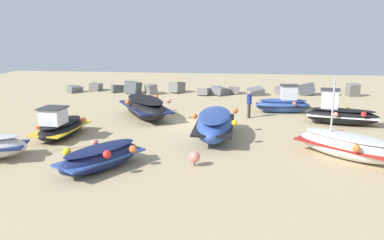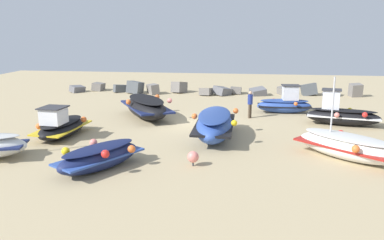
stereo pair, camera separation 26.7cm
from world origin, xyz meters
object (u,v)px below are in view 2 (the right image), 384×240
at_px(fishing_boat_3, 347,146).
at_px(fishing_boat_6, 100,157).
at_px(fishing_boat_4, 146,107).
at_px(fishing_boat_5, 285,104).
at_px(fishing_boat_7, 342,114).
at_px(fishing_boat_0, 215,124).
at_px(fishing_boat_2, 61,126).
at_px(mooring_buoy_0, 193,157).
at_px(person_walking, 250,103).

bearing_deg(fishing_boat_3, fishing_boat_6, -124.15).
distance_m(fishing_boat_4, fishing_boat_5, 9.46).
bearing_deg(fishing_boat_3, fishing_boat_4, -171.72).
relative_size(fishing_boat_3, fishing_boat_7, 1.03).
relative_size(fishing_boat_3, fishing_boat_6, 1.13).
bearing_deg(fishing_boat_5, fishing_boat_0, -123.87).
bearing_deg(fishing_boat_6, fishing_boat_2, 71.11).
bearing_deg(fishing_boat_6, fishing_boat_0, -7.71).
xyz_separation_m(fishing_boat_4, mooring_buoy_0, (4.25, -8.85, -0.32)).
bearing_deg(person_walking, fishing_boat_4, -140.17).
bearing_deg(fishing_boat_5, fishing_boat_6, -127.42).
bearing_deg(fishing_boat_6, fishing_boat_3, -44.08).
bearing_deg(person_walking, mooring_buoy_0, -70.92).
bearing_deg(fishing_boat_5, fishing_boat_7, -48.75).
relative_size(fishing_boat_4, person_walking, 3.20).
bearing_deg(fishing_boat_4, fishing_boat_2, -63.80).
bearing_deg(fishing_boat_2, fishing_boat_7, 111.56).
relative_size(fishing_boat_0, fishing_boat_7, 1.18).
height_order(fishing_boat_2, fishing_boat_5, fishing_boat_5).
bearing_deg(fishing_boat_7, mooring_buoy_0, 58.70).
distance_m(fishing_boat_2, mooring_buoy_0, 8.43).
bearing_deg(mooring_buoy_0, fishing_boat_6, -166.41).
xyz_separation_m(fishing_boat_0, fishing_boat_7, (7.31, 4.01, -0.10)).
height_order(fishing_boat_0, fishing_boat_6, fishing_boat_0).
distance_m(fishing_boat_4, mooring_buoy_0, 9.82).
bearing_deg(fishing_boat_4, person_walking, 65.72).
height_order(fishing_boat_0, fishing_boat_3, fishing_boat_3).
xyz_separation_m(fishing_boat_2, mooring_buoy_0, (7.61, -3.63, -0.20)).
distance_m(fishing_boat_3, fishing_boat_5, 9.91).
bearing_deg(fishing_boat_6, mooring_buoy_0, -45.50).
bearing_deg(fishing_boat_0, fishing_boat_2, -84.10).
distance_m(fishing_boat_5, person_walking, 3.13).
height_order(fishing_boat_0, fishing_boat_5, fishing_boat_5).
relative_size(fishing_boat_7, person_walking, 2.56).
distance_m(fishing_boat_0, fishing_boat_4, 6.48).
height_order(fishing_boat_6, mooring_buoy_0, fishing_boat_6).
distance_m(fishing_boat_0, fishing_boat_7, 8.34).
height_order(fishing_boat_6, fishing_boat_7, fishing_boat_7).
relative_size(fishing_boat_0, mooring_buoy_0, 8.17).
bearing_deg(fishing_boat_3, mooring_buoy_0, -123.36).
bearing_deg(person_walking, fishing_boat_3, -28.14).
relative_size(fishing_boat_4, fishing_boat_7, 1.25).
distance_m(person_walking, mooring_buoy_0, 9.95).
bearing_deg(fishing_boat_3, fishing_boat_0, -162.13).
xyz_separation_m(fishing_boat_0, person_walking, (1.87, 5.16, 0.26)).
relative_size(person_walking, mooring_buoy_0, 2.70).
xyz_separation_m(fishing_boat_7, person_walking, (-5.45, 1.15, 0.36)).
distance_m(fishing_boat_7, mooring_buoy_0, 11.57).
bearing_deg(fishing_boat_6, fishing_boat_5, -3.43).
xyz_separation_m(fishing_boat_0, fishing_boat_3, (6.12, -2.59, -0.16)).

